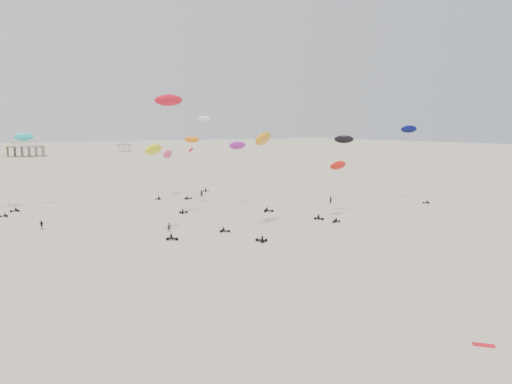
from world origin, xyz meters
TOP-DOWN VIEW (x-y plane):
  - ground_plane at (0.00, 200.00)m, footprint 900.00×900.00m
  - pavilion_main at (-10.00, 350.00)m, footprint 21.00×13.00m
  - pavilion_small at (60.00, 380.00)m, footprint 9.00×7.00m
  - rig_1 at (16.60, 145.18)m, footprint 5.72×9.31m
  - rig_2 at (20.91, 90.96)m, footprint 9.86×4.06m
  - rig_3 at (-17.05, 91.62)m, footprint 4.95×7.72m
  - rig_5 at (10.28, 109.65)m, footprint 6.14×11.35m
  - rig_6 at (-0.89, 116.08)m, footprint 8.36×9.91m
  - rig_8 at (-33.51, 134.35)m, footprint 6.26×5.37m
  - rig_10 at (5.42, 130.66)m, footprint 4.06×3.69m
  - rig_11 at (19.35, 88.54)m, footprint 6.29×5.22m
  - rig_13 at (-9.59, 102.84)m, footprint 8.32×17.41m
  - rig_14 at (0.76, 86.83)m, footprint 9.74×12.43m
  - rig_15 at (1.19, 136.15)m, footprint 7.47×7.06m
  - rig_16 at (51.25, 98.58)m, footprint 4.63×8.12m
  - spectator_0 at (-14.07, 94.78)m, footprint 0.80×0.64m
  - spectator_1 at (31.45, 105.15)m, footprint 1.09×0.66m
  - spectator_2 at (-33.44, 108.51)m, footprint 1.34×1.19m
  - spectator_3 at (9.28, 131.94)m, footprint 0.97×0.78m
  - grounded_kite_b at (-7.66, 36.71)m, footprint 1.75×1.78m

SIDE VIEW (x-z plane):
  - ground_plane at x=0.00m, z-range 0.00..0.00m
  - spectator_0 at x=-14.07m, z-range -0.96..0.96m
  - spectator_1 at x=31.45m, z-range -1.10..1.10m
  - spectator_2 at x=-33.44m, z-range -1.00..1.00m
  - spectator_3 at x=9.28m, z-range -1.16..1.16m
  - grounded_kite_b at x=-7.66m, z-range -0.04..0.04m
  - pavilion_small at x=60.00m, z-range -0.51..7.49m
  - pavilion_main at x=-10.00m, z-range -0.68..9.12m
  - rig_10 at x=5.42m, z-range 0.77..14.25m
  - rig_11 at x=19.35m, z-range 3.17..15.31m
  - rig_15 at x=1.19m, z-range 3.46..16.14m
  - rig_5 at x=10.28m, z-range 2.19..18.46m
  - rig_6 at x=-0.89m, z-range 2.02..19.29m
  - rig_2 at x=20.91m, z-range 2.54..19.64m
  - rig_3 at x=-17.05m, z-range 3.66..19.68m
  - rig_8 at x=-33.51m, z-range 3.76..21.10m
  - rig_1 at x=16.60m, z-range 1.75..23.70m
  - rig_14 at x=0.76m, z-range 5.67..24.57m
  - rig_16 at x=51.25m, z-range 5.66..24.75m
  - rig_13 at x=-9.59m, z-range 8.07..35.02m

